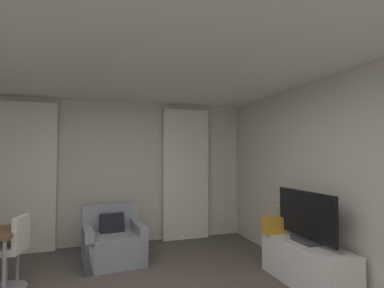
# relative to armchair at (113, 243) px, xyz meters

# --- Properties ---
(wall_window) EXTENTS (5.12, 0.06, 2.60)m
(wall_window) POSITION_rel_armchair_xyz_m (0.03, 0.96, 1.02)
(wall_window) COLOR beige
(wall_window) RESTS_ON ground
(wall_right) EXTENTS (0.06, 6.12, 2.60)m
(wall_right) POSITION_rel_armchair_xyz_m (2.56, -2.07, 1.02)
(wall_right) COLOR beige
(wall_right) RESTS_ON ground
(ceiling) EXTENTS (5.12, 6.12, 0.06)m
(ceiling) POSITION_rel_armchair_xyz_m (0.03, -2.07, 2.35)
(ceiling) COLOR white
(ceiling) RESTS_ON wall_left
(curtain_left_panel) EXTENTS (0.90, 0.06, 2.50)m
(curtain_left_panel) POSITION_rel_armchair_xyz_m (-1.35, 0.83, 0.97)
(curtain_left_panel) COLOR silver
(curtain_left_panel) RESTS_ON ground
(curtain_right_panel) EXTENTS (0.90, 0.06, 2.50)m
(curtain_right_panel) POSITION_rel_armchair_xyz_m (1.40, 0.83, 0.97)
(curtain_right_panel) COLOR silver
(curtain_right_panel) RESTS_ON ground
(armchair) EXTENTS (0.95, 0.92, 0.82)m
(armchair) POSITION_rel_armchair_xyz_m (0.00, 0.00, 0.00)
(armchair) COLOR gray
(armchair) RESTS_ON ground
(desk_chair) EXTENTS (0.48, 0.48, 0.88)m
(desk_chair) POSITION_rel_armchair_xyz_m (-1.22, -0.64, 0.11)
(desk_chair) COLOR gray
(desk_chair) RESTS_ON ground
(tv_console) EXTENTS (0.46, 1.31, 0.53)m
(tv_console) POSITION_rel_armchair_xyz_m (2.24, -1.58, -0.02)
(tv_console) COLOR white
(tv_console) RESTS_ON ground
(tv_flatscreen) EXTENTS (0.20, 1.03, 0.63)m
(tv_flatscreen) POSITION_rel_armchair_xyz_m (2.24, -1.58, 0.55)
(tv_flatscreen) COLOR #333338
(tv_flatscreen) RESTS_ON tv_console
(handbag_primary) EXTENTS (0.30, 0.14, 0.37)m
(handbag_primary) POSITION_rel_armchair_xyz_m (2.11, -1.08, 0.37)
(handbag_primary) COLOR orange
(handbag_primary) RESTS_ON tv_console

